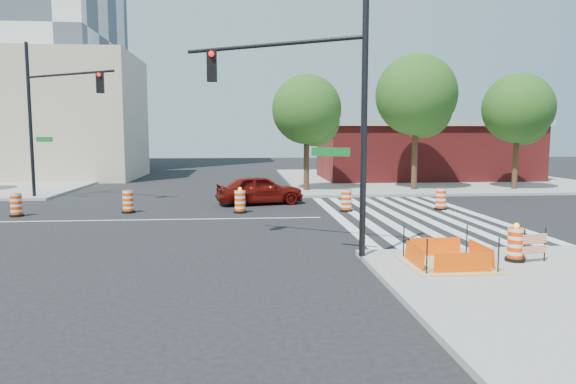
% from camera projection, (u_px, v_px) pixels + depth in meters
% --- Properties ---
extents(ground, '(120.00, 120.00, 0.00)m').
position_uv_depth(ground, '(155.00, 220.00, 21.53)').
color(ground, black).
rests_on(ground, ground).
extents(sidewalk_ne, '(22.00, 22.00, 0.15)m').
position_uv_depth(sidewalk_ne, '(423.00, 179.00, 40.90)').
color(sidewalk_ne, gray).
rests_on(sidewalk_ne, ground).
extents(crosswalk_east, '(6.75, 13.50, 0.01)m').
position_uv_depth(crosswalk_east, '(409.00, 216.00, 22.48)').
color(crosswalk_east, silver).
rests_on(crosswalk_east, ground).
extents(lane_centerline, '(14.00, 0.12, 0.01)m').
position_uv_depth(lane_centerline, '(155.00, 220.00, 21.53)').
color(lane_centerline, silver).
rests_on(lane_centerline, ground).
extents(excavation_pit, '(2.20, 2.20, 0.90)m').
position_uv_depth(excavation_pit, '(448.00, 263.00, 13.37)').
color(excavation_pit, tan).
rests_on(excavation_pit, ground).
extents(brick_storefront, '(16.50, 8.50, 4.60)m').
position_uv_depth(brick_storefront, '(424.00, 151.00, 40.66)').
color(brick_storefront, maroon).
rests_on(brick_storefront, ground).
extents(beige_midrise, '(14.00, 10.00, 10.00)m').
position_uv_depth(beige_midrise, '(49.00, 117.00, 41.72)').
color(beige_midrise, '#BCA78F').
rests_on(beige_midrise, ground).
extents(red_coupe, '(4.74, 2.81, 1.51)m').
position_uv_depth(red_coupe, '(260.00, 190.00, 26.34)').
color(red_coupe, '#550B07').
rests_on(red_coupe, ground).
extents(signal_pole_se, '(5.12, 3.10, 7.76)m').
position_uv_depth(signal_pole_se, '(310.00, 92.00, 14.63)').
color(signal_pole_se, black).
rests_on(signal_pole_se, ground).
extents(signal_pole_nw, '(5.51, 3.47, 8.43)m').
position_uv_depth(signal_pole_nw, '(51.00, 105.00, 27.34)').
color(signal_pole_nw, black).
rests_on(signal_pole_nw, ground).
extents(pit_drum, '(0.53, 0.53, 1.04)m').
position_uv_depth(pit_drum, '(516.00, 245.00, 13.79)').
color(pit_drum, black).
rests_on(pit_drum, ground).
extents(barricade, '(0.76, 0.21, 0.91)m').
position_uv_depth(barricade, '(535.00, 244.00, 13.63)').
color(barricade, '#FF4205').
rests_on(barricade, ground).
extents(tree_north_c, '(4.26, 4.26, 7.24)m').
position_uv_depth(tree_north_c, '(307.00, 114.00, 31.48)').
color(tree_north_c, '#382314').
rests_on(tree_north_c, ground).
extents(tree_north_d, '(5.02, 5.02, 8.54)m').
position_uv_depth(tree_north_d, '(417.00, 100.00, 31.84)').
color(tree_north_d, '#382314').
rests_on(tree_north_d, ground).
extents(tree_north_e, '(4.36, 4.36, 7.41)m').
position_uv_depth(tree_north_e, '(518.00, 112.00, 32.14)').
color(tree_north_e, '#382314').
rests_on(tree_north_e, ground).
extents(median_drum_1, '(0.60, 0.60, 1.02)m').
position_uv_depth(median_drum_1, '(16.00, 206.00, 22.36)').
color(median_drum_1, black).
rests_on(median_drum_1, ground).
extents(median_drum_2, '(0.60, 0.60, 1.02)m').
position_uv_depth(median_drum_2, '(128.00, 202.00, 23.40)').
color(median_drum_2, black).
rests_on(median_drum_2, ground).
extents(median_drum_3, '(0.60, 0.60, 1.18)m').
position_uv_depth(median_drum_3, '(240.00, 202.00, 23.40)').
color(median_drum_3, black).
rests_on(median_drum_3, ground).
extents(median_drum_4, '(0.60, 0.60, 1.02)m').
position_uv_depth(median_drum_4, '(346.00, 201.00, 23.82)').
color(median_drum_4, black).
rests_on(median_drum_4, ground).
extents(median_drum_5, '(0.60, 0.60, 1.02)m').
position_uv_depth(median_drum_5, '(441.00, 200.00, 24.34)').
color(median_drum_5, black).
rests_on(median_drum_5, ground).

